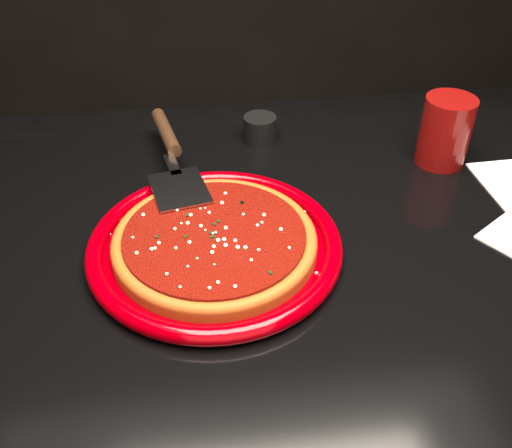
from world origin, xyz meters
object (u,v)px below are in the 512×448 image
Objects in this scene: plate at (215,245)px; pizza_server at (173,155)px; cup at (445,131)px; table at (302,424)px; ramekin at (260,128)px.

plate is 0.20m from pizza_server.
cup reaches higher than pizza_server.
ramekin is at bearing 94.95° from table.
pizza_server is at bearing 104.85° from plate.
plate is at bearing -154.62° from cup.
cup reaches higher than plate.
table is at bearing -85.05° from ramekin.
table is 0.41m from plate.
cup is 1.97× the size of ramekin.
cup is (0.26, 0.23, 0.43)m from table.
plate is at bearing -86.99° from pizza_server.
pizza_server is at bearing -144.91° from ramekin.
plate is at bearing 161.87° from table.
plate is 5.94× the size of ramekin.
table is 0.55m from cup.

